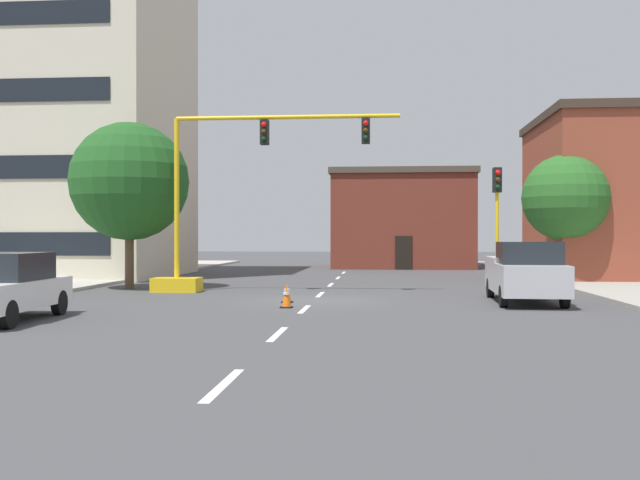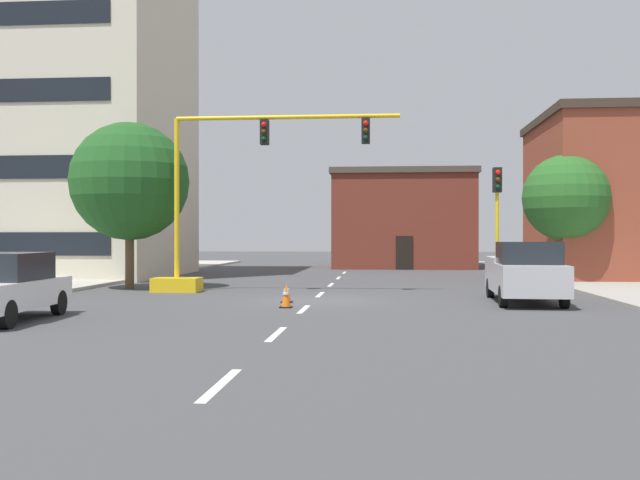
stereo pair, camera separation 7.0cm
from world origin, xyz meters
name	(u,v)px [view 1 (the left image)]	position (x,y,z in m)	size (l,w,h in m)	color
ground_plane	(314,300)	(0.00, 0.00, 0.00)	(160.00, 160.00, 0.00)	#424244
sidewalk_left	(57,282)	(-12.67, 8.00, 0.07)	(6.00, 56.00, 0.14)	#B2ADA3
sidewalk_right	(623,285)	(12.67, 8.00, 0.07)	(6.00, 56.00, 0.14)	#9E998E
lane_stripe_seg_0	(223,385)	(0.00, -14.00, 0.00)	(0.16, 2.40, 0.01)	silver
lane_stripe_seg_1	(278,334)	(0.00, -8.50, 0.00)	(0.16, 2.40, 0.01)	silver
lane_stripe_seg_2	(304,309)	(0.00, -3.00, 0.00)	(0.16, 2.40, 0.01)	silver
lane_stripe_seg_3	(320,294)	(0.00, 2.50, 0.00)	(0.16, 2.40, 0.01)	silver
lane_stripe_seg_4	(331,285)	(0.00, 8.00, 0.00)	(0.16, 2.40, 0.01)	silver
lane_stripe_seg_5	(338,278)	(0.00, 13.50, 0.00)	(0.16, 2.40, 0.01)	silver
lane_stripe_seg_6	(344,273)	(0.00, 19.00, 0.00)	(0.16, 2.40, 0.01)	silver
building_tall_left	(48,76)	(-16.07, 14.24, 11.02)	(14.34, 11.75, 22.03)	beige
building_brick_center	(402,219)	(3.68, 27.03, 3.37)	(9.82, 8.12, 6.72)	brown
traffic_signal_gantry	(208,234)	(-4.44, 3.38, 2.27)	(9.56, 1.20, 6.83)	yellow
traffic_light_pole_right	(497,201)	(6.69, 3.97, 3.53)	(0.32, 0.47, 4.80)	yellow
tree_left_near	(129,182)	(-8.10, 4.82, 4.42)	(4.87, 4.87, 6.87)	brown
tree_right_mid	(566,198)	(10.63, 9.62, 3.91)	(3.93, 3.93, 5.89)	brown
pickup_truck_silver	(525,273)	(6.93, -0.22, 0.97)	(2.21, 5.47, 1.99)	#BCBCC1
sedan_white_near_left	(4,286)	(-7.28, -6.67, 0.89)	(2.09, 4.59, 1.74)	white
traffic_cone_roadside_a	(286,297)	(-0.59, -2.58, 0.33)	(0.36, 0.36, 0.68)	black
traffic_cone_roadside_b	(287,293)	(-0.80, -0.85, 0.32)	(0.36, 0.36, 0.64)	black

